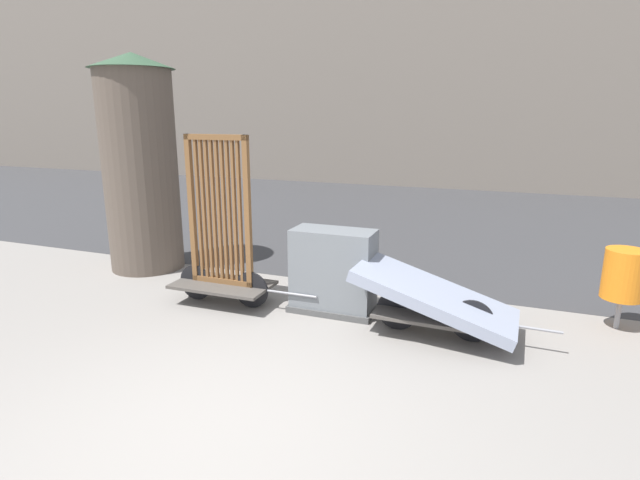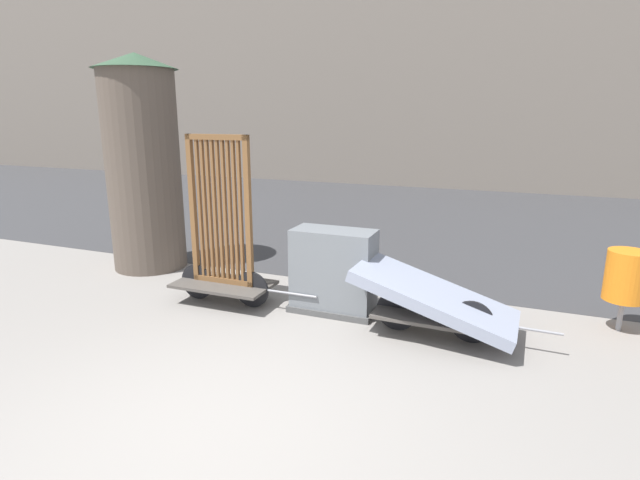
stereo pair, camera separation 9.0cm
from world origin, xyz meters
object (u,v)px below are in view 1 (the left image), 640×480
utility_cabinet (333,274)px  trash_bin (624,275)px  bike_cart_with_bedframe (221,248)px  advertising_column (140,163)px  bike_cart_with_mattress (435,299)px

utility_cabinet → trash_bin: 3.44m
trash_bin → bike_cart_with_bedframe: bearing=-168.5°
bike_cart_with_bedframe → utility_cabinet: (1.48, 0.28, -0.27)m
trash_bin → advertising_column: (-6.91, -0.00, 1.06)m
bike_cart_with_mattress → advertising_column: (-4.88, 0.99, 1.30)m
bike_cart_with_bedframe → bike_cart_with_mattress: 2.83m
bike_cart_with_mattress → utility_cabinet: bearing=169.8°
utility_cabinet → trash_bin: bearing=11.9°
bike_cart_with_bedframe → advertising_column: 2.49m
advertising_column → utility_cabinet: bearing=-11.3°
bike_cart_with_bedframe → utility_cabinet: 1.53m
utility_cabinet → advertising_column: (-3.55, 0.71, 1.23)m
utility_cabinet → trash_bin: size_ratio=1.14×
bike_cart_with_mattress → trash_bin: bearing=27.5°
bike_cart_with_bedframe → advertising_column: (-2.07, 0.99, 0.96)m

